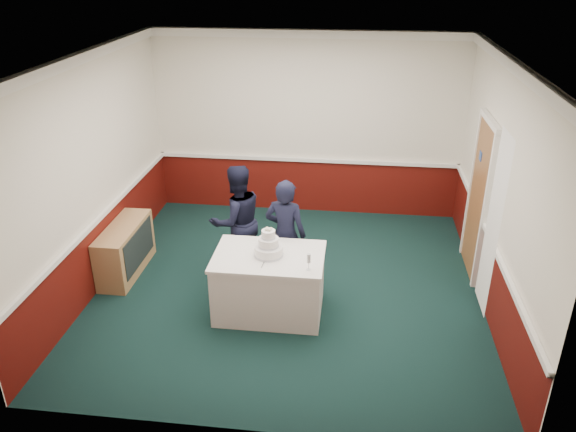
# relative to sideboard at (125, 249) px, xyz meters

# --- Properties ---
(ground) EXTENTS (5.00, 5.00, 0.00)m
(ground) POSITION_rel_sideboard_xyz_m (2.28, -0.13, -0.35)
(ground) COLOR black
(ground) RESTS_ON ground
(room_shell) EXTENTS (5.00, 5.00, 3.00)m
(room_shell) POSITION_rel_sideboard_xyz_m (2.36, 0.48, 1.62)
(room_shell) COLOR silver
(room_shell) RESTS_ON ground
(sideboard) EXTENTS (0.41, 1.20, 0.70)m
(sideboard) POSITION_rel_sideboard_xyz_m (0.00, 0.00, 0.00)
(sideboard) COLOR #A4764F
(sideboard) RESTS_ON ground
(cake_table) EXTENTS (1.32, 0.92, 0.79)m
(cake_table) POSITION_rel_sideboard_xyz_m (2.11, -0.69, 0.05)
(cake_table) COLOR white
(cake_table) RESTS_ON ground
(wedding_cake) EXTENTS (0.35, 0.35, 0.36)m
(wedding_cake) POSITION_rel_sideboard_xyz_m (2.11, -0.69, 0.55)
(wedding_cake) COLOR white
(wedding_cake) RESTS_ON cake_table
(cake_knife) EXTENTS (0.03, 0.22, 0.00)m
(cake_knife) POSITION_rel_sideboard_xyz_m (2.08, -0.89, 0.44)
(cake_knife) COLOR silver
(cake_knife) RESTS_ON cake_table
(champagne_flute) EXTENTS (0.05, 0.05, 0.21)m
(champagne_flute) POSITION_rel_sideboard_xyz_m (2.61, -0.97, 0.58)
(champagne_flute) COLOR silver
(champagne_flute) RESTS_ON cake_table
(person_man) EXTENTS (0.97, 0.93, 1.58)m
(person_man) POSITION_rel_sideboard_xyz_m (1.54, 0.19, 0.44)
(person_man) COLOR black
(person_man) RESTS_ON ground
(person_woman) EXTENTS (0.61, 0.47, 1.51)m
(person_woman) POSITION_rel_sideboard_xyz_m (2.23, -0.06, 0.40)
(person_woman) COLOR black
(person_woman) RESTS_ON ground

